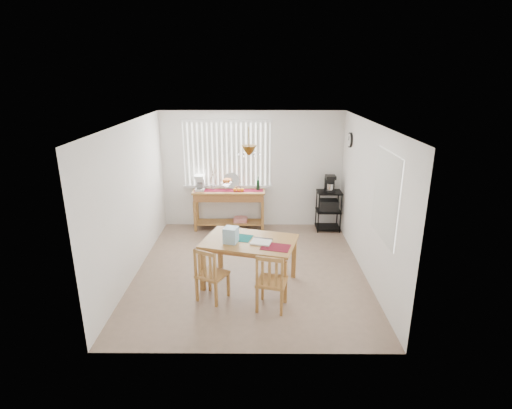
{
  "coord_description": "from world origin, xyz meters",
  "views": [
    {
      "loc": [
        0.14,
        -6.42,
        3.35
      ],
      "look_at": [
        0.1,
        0.55,
        1.05
      ],
      "focal_mm": 28.0,
      "sensor_mm": 36.0,
      "label": 1
    }
  ],
  "objects_px": {
    "chair_left": "(211,275)",
    "sideboard": "(229,200)",
    "chair_right": "(271,282)",
    "wire_cart": "(329,207)",
    "cart_items": "(330,184)",
    "dining_table": "(249,245)"
  },
  "relations": [
    {
      "from": "sideboard",
      "to": "chair_right",
      "type": "xyz_separation_m",
      "value": [
        0.83,
        -3.25,
        -0.22
      ]
    },
    {
      "from": "cart_items",
      "to": "dining_table",
      "type": "height_order",
      "value": "cart_items"
    },
    {
      "from": "chair_left",
      "to": "sideboard",
      "type": "bearing_deg",
      "value": 88.45
    },
    {
      "from": "wire_cart",
      "to": "cart_items",
      "type": "distance_m",
      "value": 0.53
    },
    {
      "from": "chair_left",
      "to": "dining_table",
      "type": "bearing_deg",
      "value": 41.35
    },
    {
      "from": "cart_items",
      "to": "wire_cart",
      "type": "bearing_deg",
      "value": -90.0
    },
    {
      "from": "dining_table",
      "to": "chair_left",
      "type": "bearing_deg",
      "value": -138.65
    },
    {
      "from": "cart_items",
      "to": "dining_table",
      "type": "relative_size",
      "value": 0.22
    },
    {
      "from": "cart_items",
      "to": "dining_table",
      "type": "xyz_separation_m",
      "value": [
        -1.7,
        -2.44,
        -0.37
      ]
    },
    {
      "from": "sideboard",
      "to": "wire_cart",
      "type": "relative_size",
      "value": 1.77
    },
    {
      "from": "chair_left",
      "to": "chair_right",
      "type": "xyz_separation_m",
      "value": [
        0.91,
        -0.25,
        0.02
      ]
    },
    {
      "from": "sideboard",
      "to": "chair_left",
      "type": "height_order",
      "value": "sideboard"
    },
    {
      "from": "wire_cart",
      "to": "chair_right",
      "type": "height_order",
      "value": "chair_right"
    },
    {
      "from": "sideboard",
      "to": "cart_items",
      "type": "xyz_separation_m",
      "value": [
        2.2,
        -0.05,
        0.39
      ]
    },
    {
      "from": "sideboard",
      "to": "chair_right",
      "type": "relative_size",
      "value": 1.74
    },
    {
      "from": "wire_cart",
      "to": "dining_table",
      "type": "relative_size",
      "value": 0.54
    },
    {
      "from": "chair_left",
      "to": "wire_cart",
      "type": "bearing_deg",
      "value": 52.28
    },
    {
      "from": "wire_cart",
      "to": "dining_table",
      "type": "height_order",
      "value": "wire_cart"
    },
    {
      "from": "wire_cart",
      "to": "chair_left",
      "type": "distance_m",
      "value": 3.72
    },
    {
      "from": "sideboard",
      "to": "dining_table",
      "type": "distance_m",
      "value": 2.54
    },
    {
      "from": "dining_table",
      "to": "chair_left",
      "type": "relative_size",
      "value": 1.88
    },
    {
      "from": "sideboard",
      "to": "chair_left",
      "type": "relative_size",
      "value": 1.8
    }
  ]
}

